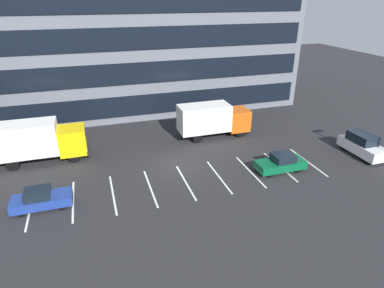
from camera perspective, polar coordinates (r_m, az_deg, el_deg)
ground_plane at (r=28.42m, az=-2.79°, el=-3.68°), size 120.00×120.00×0.00m
office_building at (r=43.10m, az=-9.48°, el=15.98°), size 38.37×13.04×14.40m
lot_markings at (r=25.97m, az=-1.10°, el=-6.60°), size 22.54×5.40×0.01m
box_truck_yellow at (r=31.16m, az=-25.24°, el=0.64°), size 7.81×2.59×3.62m
box_truck_orange at (r=33.42m, az=3.61°, el=4.40°), size 7.41×2.45×3.43m
suv_white at (r=33.57m, az=27.44°, el=-0.13°), size 1.89×4.47×2.02m
sedan_forest at (r=28.24m, az=15.14°, el=-3.20°), size 4.09×1.71×1.46m
sedan_navy at (r=25.04m, az=-24.67°, el=-8.66°), size 3.95×1.65×1.42m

